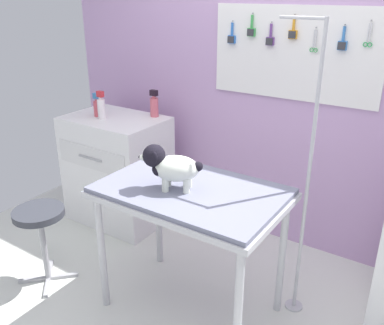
% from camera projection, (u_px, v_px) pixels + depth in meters
% --- Properties ---
extents(rear_wall_panel, '(4.00, 0.11, 2.30)m').
position_uv_depth(rear_wall_panel, '(285.00, 96.00, 3.05)').
color(rear_wall_panel, '#BB94C5').
rests_on(rear_wall_panel, ground).
extents(grooming_table, '(1.05, 0.68, 0.84)m').
position_uv_depth(grooming_table, '(191.00, 201.00, 2.40)').
color(grooming_table, '#B7B7BC').
rests_on(grooming_table, ground).
extents(grooming_arm, '(0.30, 0.11, 1.76)m').
position_uv_depth(grooming_arm, '(305.00, 190.00, 2.37)').
color(grooming_arm, '#B7B7BC').
rests_on(grooming_arm, ground).
extents(dog, '(0.34, 0.26, 0.26)m').
position_uv_depth(dog, '(170.00, 166.00, 2.31)').
color(dog, white).
rests_on(dog, grooming_table).
extents(counter_left, '(0.80, 0.58, 0.92)m').
position_uv_depth(counter_left, '(118.00, 170.00, 3.56)').
color(counter_left, white).
rests_on(counter_left, ground).
extents(stool, '(0.33, 0.33, 0.55)m').
position_uv_depth(stool, '(40.00, 223.00, 2.76)').
color(stool, '#9E9EA3').
rests_on(stool, ground).
extents(spray_bottle_tall, '(0.06, 0.06, 0.19)m').
position_uv_depth(spray_bottle_tall, '(97.00, 107.00, 3.40)').
color(spray_bottle_tall, '#D75261').
rests_on(spray_bottle_tall, counter_left).
extents(pump_bottle_white, '(0.06, 0.06, 0.22)m').
position_uv_depth(pump_bottle_white, '(101.00, 107.00, 3.32)').
color(pump_bottle_white, white).
rests_on(pump_bottle_white, counter_left).
extents(spray_bottle_short, '(0.07, 0.07, 0.22)m').
position_uv_depth(spray_bottle_short, '(154.00, 105.00, 3.38)').
color(spray_bottle_short, '#D15E6E').
rests_on(spray_bottle_short, counter_left).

